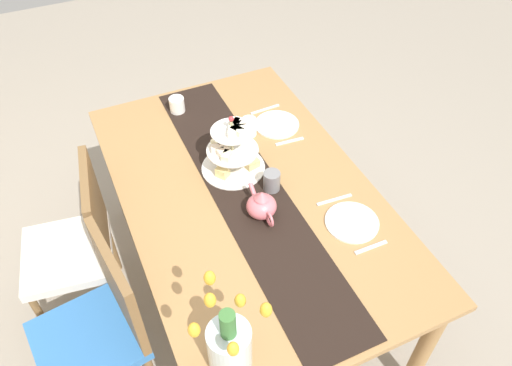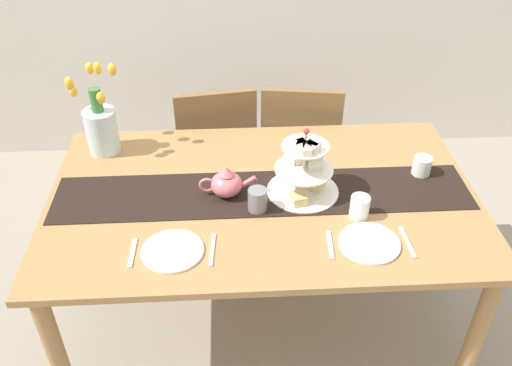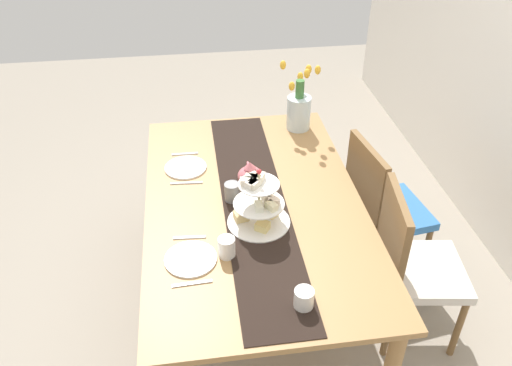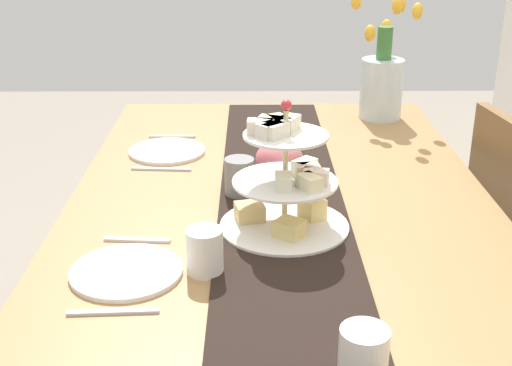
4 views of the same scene
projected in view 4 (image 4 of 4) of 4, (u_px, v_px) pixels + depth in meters
dining_table at (281, 232)px, 1.77m from camera, size 1.78×1.08×0.77m
table_runner at (281, 199)px, 1.74m from camera, size 1.73×0.31×0.00m
tiered_cake_stand at (285, 183)px, 1.54m from camera, size 0.30×0.30×0.30m
teapot at (279, 157)px, 1.86m from camera, size 0.24×0.13×0.14m
tulip_vase at (382, 80)px, 2.35m from camera, size 0.22×0.24×0.42m
cream_jug at (364, 353)px, 1.08m from camera, size 0.08×0.08×0.08m
dinner_plate_left at (167, 151)px, 2.06m from camera, size 0.23×0.23×0.01m
fork_left at (172, 136)px, 2.20m from camera, size 0.02×0.15×0.01m
knife_left at (161, 169)px, 1.93m from camera, size 0.03×0.17×0.01m
dinner_plate_right at (126, 271)px, 1.39m from camera, size 0.23×0.23×0.01m
fork_right at (137, 240)px, 1.52m from camera, size 0.03×0.15×0.01m
knife_right at (113, 312)px, 1.26m from camera, size 0.02×0.17×0.01m
mug_grey at (239, 176)px, 1.74m from camera, size 0.08×0.08×0.09m
mug_white_text at (205, 251)px, 1.38m from camera, size 0.08×0.08×0.09m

